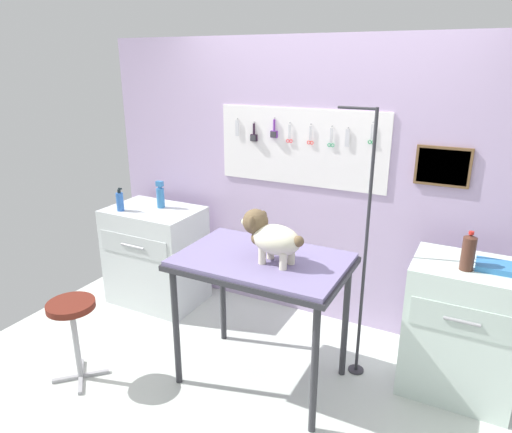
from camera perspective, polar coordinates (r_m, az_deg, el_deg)
The scene contains 12 objects.
ground at distance 3.27m, azimuth -0.98°, elevation -22.06°, with size 4.40×4.00×0.04m, color silver.
rear_wall_panel at distance 3.78m, azimuth 8.14°, elevation 3.83°, with size 4.00×0.11×2.30m.
grooming_table at distance 3.01m, azimuth 0.75°, elevation -6.55°, with size 1.09×0.72×0.92m.
grooming_arm at distance 3.15m, azimuth 13.08°, elevation -5.13°, with size 0.30×0.11×1.85m.
dog at distance 2.85m, azimuth 1.75°, elevation -2.39°, with size 0.45×0.24×0.32m.
counter_left at distance 4.29m, azimuth -12.14°, elevation -4.68°, with size 0.80×0.58×0.88m.
cabinet_right at distance 3.38m, azimuth 23.88°, elevation -12.48°, with size 0.68×0.54×0.91m.
stool at distance 3.40m, azimuth -21.60°, elevation -11.49°, with size 0.31×0.31×0.59m.
detangler_spray at distance 4.14m, azimuth -11.65°, elevation 2.46°, with size 0.07×0.07×0.24m.
spray_bottle_short at distance 4.14m, azimuth -16.36°, elevation 1.80°, with size 0.06×0.06×0.20m.
soda_bottle at distance 3.06m, azimuth 24.62°, elevation -4.00°, with size 0.08×0.08×0.25m.
supply_tray at distance 3.17m, azimuth 27.50°, elevation -5.51°, with size 0.24×0.18×0.04m.
Camera 1 is at (1.18, -2.18, 2.11)m, focal length 32.58 mm.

